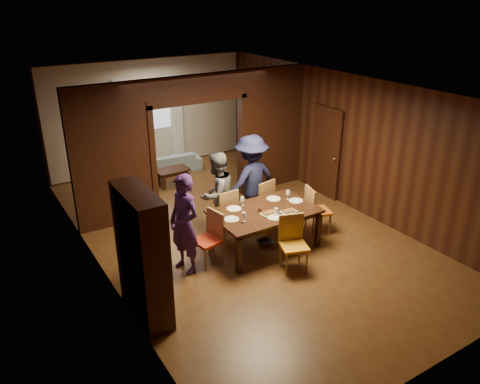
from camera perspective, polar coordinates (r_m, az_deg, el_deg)
floor at (r=9.51m, az=-0.28°, el=-4.74°), size 9.00×9.00×0.00m
ceiling at (r=8.53m, az=-0.32°, el=12.69°), size 5.50×9.00×0.02m
room_walls at (r=10.47m, az=-5.76°, el=6.76°), size 5.52×9.01×2.90m
person_purple at (r=7.90m, az=-6.81°, el=-3.95°), size 0.57×0.73×1.76m
person_grey at (r=9.08m, az=-2.84°, el=-0.28°), size 0.98×0.87×1.69m
person_navy at (r=9.49m, az=1.36°, el=1.47°), size 1.30×0.86×1.88m
sofa at (r=12.64m, az=-8.75°, el=3.57°), size 1.77×0.84×0.50m
serving_bowl at (r=8.67m, az=3.17°, el=-1.80°), size 0.30×0.30×0.07m
dining_table at (r=8.79m, az=2.96°, el=-4.47°), size 1.91×1.19×0.76m
coffee_table at (r=11.79m, az=-8.21°, el=1.86°), size 0.80×0.50×0.40m
chair_left at (r=8.24m, az=-4.03°, el=-5.73°), size 0.51×0.51×0.97m
chair_right at (r=9.40m, az=9.55°, el=-2.14°), size 0.54×0.54×0.97m
chair_far_l at (r=9.21m, az=-2.06°, el=-2.35°), size 0.46×0.46×0.97m
chair_far_r at (r=9.66m, az=2.41°, el=-1.07°), size 0.51×0.51×0.97m
chair_near at (r=8.10m, az=6.60°, el=-6.37°), size 0.56×0.56×0.97m
hutch at (r=6.89m, az=-11.83°, el=-7.60°), size 0.40×1.20×2.00m
door_right at (r=10.97m, az=10.43°, el=4.78°), size 0.06×0.90×2.10m
window_far at (r=12.69m, az=-11.06°, el=10.33°), size 1.20×0.03×1.30m
curtain_left at (r=12.52m, az=-14.04°, el=7.76°), size 0.35×0.06×2.40m
curtain_right at (r=13.04m, az=-7.75°, el=8.86°), size 0.35×0.06×2.40m
plate_left at (r=8.28m, az=-1.05°, el=-3.32°), size 0.27×0.27×0.01m
plate_far_l at (r=8.66m, az=-0.75°, el=-2.04°), size 0.27×0.27×0.01m
plate_far_r at (r=9.09m, az=4.11°, el=-0.82°), size 0.27×0.27×0.01m
plate_right at (r=9.05m, az=6.83°, el=-1.06°), size 0.27×0.27×0.01m
plate_near at (r=8.36m, az=4.22°, el=-3.09°), size 0.27×0.27×0.01m
platter_a at (r=8.48m, az=3.50°, el=-2.57°), size 0.30×0.20×0.04m
platter_b at (r=8.58m, az=5.93°, el=-2.33°), size 0.30×0.20×0.04m
wineglass_left at (r=8.15m, az=0.46°, el=-3.09°), size 0.08×0.08×0.18m
wineglass_far at (r=8.75m, az=0.27°, el=-1.14°), size 0.08×0.08×0.18m
wineglass_right at (r=9.08m, az=5.86°, el=-0.33°), size 0.08×0.08×0.18m
tumbler at (r=8.42m, az=4.42°, el=-2.42°), size 0.07×0.07×0.14m
condiment_jar at (r=8.52m, az=2.45°, el=-2.15°), size 0.08×0.08×0.11m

